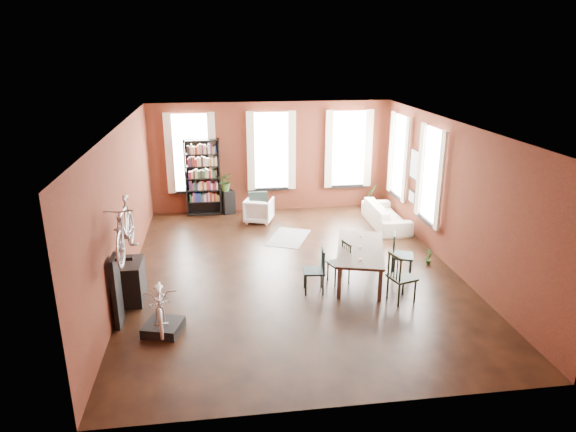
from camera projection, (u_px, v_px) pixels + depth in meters
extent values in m
plane|color=black|center=(294.00, 271.00, 11.30)|extent=(9.00, 9.00, 0.00)
cube|color=silver|center=(294.00, 125.00, 10.28)|extent=(7.00, 9.00, 0.04)
cube|color=#4E1D13|center=(271.00, 157.00, 15.02)|extent=(7.00, 0.04, 3.20)
cube|color=#4E1D13|center=(346.00, 303.00, 6.57)|extent=(7.00, 0.04, 3.20)
cube|color=#4E1D13|center=(122.00, 209.00, 10.34)|extent=(0.04, 9.00, 3.20)
cube|color=#4E1D13|center=(451.00, 195.00, 11.25)|extent=(0.04, 9.00, 3.20)
cube|color=white|center=(191.00, 153.00, 14.63)|extent=(1.00, 0.04, 2.20)
cube|color=beige|center=(191.00, 153.00, 14.56)|extent=(1.40, 0.06, 2.30)
cube|color=white|center=(271.00, 151.00, 14.92)|extent=(1.00, 0.04, 2.20)
cube|color=beige|center=(271.00, 151.00, 14.86)|extent=(1.40, 0.06, 2.30)
cube|color=white|center=(348.00, 149.00, 15.22)|extent=(1.00, 0.04, 2.20)
cube|color=beige|center=(349.00, 149.00, 15.16)|extent=(1.40, 0.06, 2.30)
cube|color=white|center=(433.00, 175.00, 12.12)|extent=(0.04, 1.00, 2.20)
cube|color=beige|center=(430.00, 175.00, 12.11)|extent=(0.06, 1.40, 2.30)
cube|color=white|center=(401.00, 156.00, 14.18)|extent=(0.04, 1.00, 2.20)
cube|color=beige|center=(398.00, 156.00, 14.17)|extent=(0.06, 1.40, 2.30)
cube|color=black|center=(415.00, 165.00, 13.15)|extent=(0.04, 0.55, 0.75)
cube|color=black|center=(412.00, 197.00, 13.42)|extent=(0.04, 0.45, 0.35)
cube|color=#433328|center=(360.00, 263.00, 10.83)|extent=(1.45, 2.24, 0.70)
cube|color=#162F32|center=(314.00, 271.00, 10.22)|extent=(0.46, 0.46, 0.92)
cube|color=black|center=(339.00, 263.00, 10.64)|extent=(0.49, 0.49, 0.87)
cube|color=black|center=(402.00, 277.00, 9.85)|extent=(0.57, 0.57, 0.99)
cube|color=#1A3936|center=(402.00, 256.00, 10.89)|extent=(0.57, 0.57, 0.96)
cube|color=black|center=(203.00, 178.00, 14.73)|extent=(1.00, 0.32, 2.20)
imported|color=silver|center=(259.00, 209.00, 14.31)|extent=(0.91, 0.88, 0.75)
imported|color=beige|center=(386.00, 211.00, 14.00)|extent=(0.61, 2.08, 0.81)
cube|color=black|center=(289.00, 238.00, 13.23)|extent=(1.35, 1.63, 0.01)
cube|color=black|center=(164.00, 327.00, 8.88)|extent=(0.75, 0.75, 0.18)
cube|color=black|center=(117.00, 291.00, 8.96)|extent=(0.16, 0.60, 1.30)
cube|color=black|center=(133.00, 281.00, 9.90)|extent=(0.40, 0.80, 0.80)
cube|color=black|center=(228.00, 202.00, 15.06)|extent=(0.45, 0.45, 0.69)
imported|color=#2D5120|center=(370.00, 203.00, 15.55)|extent=(0.68, 0.86, 0.34)
imported|color=#2B5622|center=(428.00, 262.00, 11.60)|extent=(0.42, 0.43, 0.14)
imported|color=beige|center=(159.00, 283.00, 8.63)|extent=(0.62, 0.86, 1.53)
imported|color=#A5A8AD|center=(123.00, 210.00, 8.52)|extent=(0.47, 1.00, 1.66)
imported|color=#2F5220|center=(226.00, 183.00, 14.84)|extent=(0.65, 0.69, 0.45)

